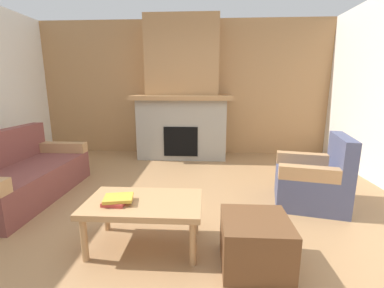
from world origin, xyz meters
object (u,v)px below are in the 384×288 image
(couch, at_px, (21,176))
(armchair, at_px, (314,181))
(ottoman, at_px, (255,242))
(fireplace, at_px, (182,99))
(coffee_table, at_px, (144,206))

(couch, height_order, armchair, same)
(armchair, bearing_deg, couch, -179.45)
(armchair, xyz_separation_m, ottoman, (-0.90, -1.19, -0.09))
(fireplace, height_order, armchair, fireplace)
(armchair, bearing_deg, fireplace, 129.50)
(fireplace, xyz_separation_m, ottoman, (0.88, -3.35, -0.96))
(armchair, xyz_separation_m, coffee_table, (-1.83, -0.97, 0.08))
(fireplace, relative_size, couch, 1.50)
(couch, bearing_deg, fireplace, 49.76)
(armchair, relative_size, ottoman, 1.74)
(coffee_table, height_order, ottoman, coffee_table)
(couch, bearing_deg, armchair, 0.55)
(fireplace, relative_size, armchair, 2.98)
(couch, bearing_deg, coffee_table, -27.31)
(armchair, bearing_deg, coffee_table, -152.12)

